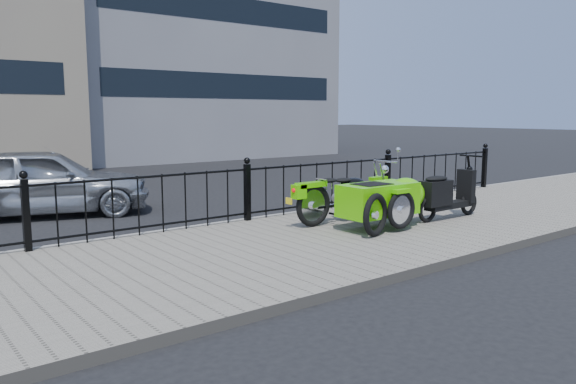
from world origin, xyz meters
TOP-DOWN VIEW (x-y plane):
  - ground at (0.00, 0.00)m, footprint 120.00×120.00m
  - sidewalk at (0.00, -0.50)m, footprint 30.00×3.80m
  - curb at (0.00, 1.44)m, footprint 30.00×0.10m
  - iron_fence at (0.00, 1.30)m, footprint 14.11×0.11m
  - motorcycle_sidecar at (1.41, -0.41)m, footprint 2.28×1.48m
  - scooter at (2.74, -0.71)m, footprint 1.60×0.47m
  - spare_tire at (0.78, -0.92)m, footprint 0.65×0.26m
  - sedan_car at (-2.43, 4.57)m, footprint 4.14×2.66m

SIDE VIEW (x-z plane):
  - ground at x=0.00m, z-range 0.00..0.00m
  - sidewalk at x=0.00m, z-range 0.00..0.12m
  - curb at x=0.00m, z-range 0.00..0.12m
  - spare_tire at x=0.78m, z-range 0.12..0.77m
  - scooter at x=2.74m, z-range 0.00..1.08m
  - iron_fence at x=0.00m, z-range 0.05..1.12m
  - motorcycle_sidecar at x=1.41m, z-range 0.10..1.09m
  - sedan_car at x=-2.43m, z-range 0.00..1.31m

